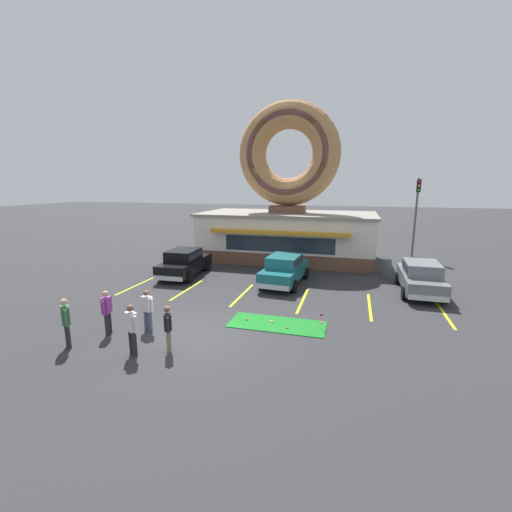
{
  "coord_description": "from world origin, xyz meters",
  "views": [
    {
      "loc": [
        5.21,
        -10.34,
        5.34
      ],
      "look_at": [
        0.85,
        5.0,
        2.0
      ],
      "focal_mm": 24.0,
      "sensor_mm": 36.0,
      "label": 1
    }
  ],
  "objects_px": {
    "golf_ball": "(271,325)",
    "traffic_light_pole": "(416,207)",
    "car_grey": "(421,276)",
    "pedestrian_hooded_kid": "(66,321)",
    "pedestrian_leather_jacket_man": "(147,309)",
    "car_teal": "(285,268)",
    "pedestrian_beanie_man": "(168,327)",
    "pedestrian_clipboard_woman": "(132,327)",
    "pedestrian_blue_sweater_man": "(107,310)",
    "trash_bin": "(386,268)",
    "putting_flag_pin": "(321,317)",
    "car_black": "(185,261)"
  },
  "relations": [
    {
      "from": "golf_ball",
      "to": "pedestrian_beanie_man",
      "type": "bearing_deg",
      "value": -133.69
    },
    {
      "from": "car_teal",
      "to": "car_grey",
      "type": "xyz_separation_m",
      "value": [
        6.85,
        0.26,
        0.0
      ]
    },
    {
      "from": "car_teal",
      "to": "car_grey",
      "type": "distance_m",
      "value": 6.85
    },
    {
      "from": "pedestrian_blue_sweater_man",
      "to": "pedestrian_clipboard_woman",
      "type": "height_order",
      "value": "pedestrian_clipboard_woman"
    },
    {
      "from": "pedestrian_leather_jacket_man",
      "to": "golf_ball",
      "type": "bearing_deg",
      "value": 21.1
    },
    {
      "from": "golf_ball",
      "to": "pedestrian_leather_jacket_man",
      "type": "relative_size",
      "value": 0.03
    },
    {
      "from": "golf_ball",
      "to": "traffic_light_pole",
      "type": "height_order",
      "value": "traffic_light_pole"
    },
    {
      "from": "pedestrian_hooded_kid",
      "to": "traffic_light_pole",
      "type": "bearing_deg",
      "value": 55.02
    },
    {
      "from": "putting_flag_pin",
      "to": "car_black",
      "type": "distance_m",
      "value": 10.16
    },
    {
      "from": "car_grey",
      "to": "pedestrian_blue_sweater_man",
      "type": "relative_size",
      "value": 2.8
    },
    {
      "from": "pedestrian_blue_sweater_man",
      "to": "pedestrian_clipboard_woman",
      "type": "xyz_separation_m",
      "value": [
        1.84,
        -1.13,
        0.03
      ]
    },
    {
      "from": "pedestrian_leather_jacket_man",
      "to": "car_black",
      "type": "bearing_deg",
      "value": 107.56
    },
    {
      "from": "pedestrian_beanie_man",
      "to": "golf_ball",
      "type": "bearing_deg",
      "value": 46.31
    },
    {
      "from": "car_black",
      "to": "traffic_light_pole",
      "type": "distance_m",
      "value": 17.19
    },
    {
      "from": "pedestrian_hooded_kid",
      "to": "traffic_light_pole",
      "type": "distance_m",
      "value": 23.46
    },
    {
      "from": "trash_bin",
      "to": "traffic_light_pole",
      "type": "distance_m",
      "value": 7.63
    },
    {
      "from": "car_grey",
      "to": "pedestrian_hooded_kid",
      "type": "relative_size",
      "value": 2.69
    },
    {
      "from": "pedestrian_clipboard_woman",
      "to": "traffic_light_pole",
      "type": "relative_size",
      "value": 0.29
    },
    {
      "from": "pedestrian_leather_jacket_man",
      "to": "car_teal",
      "type": "bearing_deg",
      "value": 63.78
    },
    {
      "from": "pedestrian_blue_sweater_man",
      "to": "pedestrian_beanie_man",
      "type": "relative_size",
      "value": 1.06
    },
    {
      "from": "pedestrian_clipboard_woman",
      "to": "pedestrian_leather_jacket_man",
      "type": "bearing_deg",
      "value": 108.75
    },
    {
      "from": "pedestrian_blue_sweater_man",
      "to": "trash_bin",
      "type": "height_order",
      "value": "pedestrian_blue_sweater_man"
    },
    {
      "from": "pedestrian_beanie_man",
      "to": "trash_bin",
      "type": "height_order",
      "value": "pedestrian_beanie_man"
    },
    {
      "from": "putting_flag_pin",
      "to": "car_grey",
      "type": "height_order",
      "value": "car_grey"
    },
    {
      "from": "golf_ball",
      "to": "car_grey",
      "type": "bearing_deg",
      "value": 44.24
    },
    {
      "from": "pedestrian_blue_sweater_man",
      "to": "pedestrian_leather_jacket_man",
      "type": "bearing_deg",
      "value": 27.01
    },
    {
      "from": "car_black",
      "to": "traffic_light_pole",
      "type": "xyz_separation_m",
      "value": [
        13.91,
        9.7,
        2.84
      ]
    },
    {
      "from": "car_grey",
      "to": "pedestrian_hooded_kid",
      "type": "distance_m",
      "value": 15.64
    },
    {
      "from": "pedestrian_leather_jacket_man",
      "to": "pedestrian_beanie_man",
      "type": "xyz_separation_m",
      "value": [
        1.56,
        -1.22,
        -0.01
      ]
    },
    {
      "from": "trash_bin",
      "to": "pedestrian_blue_sweater_man",
      "type": "bearing_deg",
      "value": -132.64
    },
    {
      "from": "pedestrian_blue_sweater_man",
      "to": "car_grey",
      "type": "bearing_deg",
      "value": 35.36
    },
    {
      "from": "car_teal",
      "to": "pedestrian_leather_jacket_man",
      "type": "height_order",
      "value": "car_teal"
    },
    {
      "from": "traffic_light_pole",
      "to": "putting_flag_pin",
      "type": "bearing_deg",
      "value": -109.5
    },
    {
      "from": "car_teal",
      "to": "pedestrian_blue_sweater_man",
      "type": "relative_size",
      "value": 2.87
    },
    {
      "from": "golf_ball",
      "to": "putting_flag_pin",
      "type": "bearing_deg",
      "value": 9.08
    },
    {
      "from": "car_teal",
      "to": "traffic_light_pole",
      "type": "relative_size",
      "value": 0.81
    },
    {
      "from": "car_grey",
      "to": "car_teal",
      "type": "bearing_deg",
      "value": -177.85
    },
    {
      "from": "car_teal",
      "to": "pedestrian_blue_sweater_man",
      "type": "distance_m",
      "value": 9.47
    },
    {
      "from": "pedestrian_clipboard_woman",
      "to": "pedestrian_beanie_man",
      "type": "bearing_deg",
      "value": 29.71
    },
    {
      "from": "trash_bin",
      "to": "pedestrian_clipboard_woman",
      "type": "bearing_deg",
      "value": -124.58
    },
    {
      "from": "putting_flag_pin",
      "to": "pedestrian_clipboard_woman",
      "type": "xyz_separation_m",
      "value": [
        -5.55,
        -3.72,
        0.5
      ]
    },
    {
      "from": "golf_ball",
      "to": "pedestrian_clipboard_woman",
      "type": "bearing_deg",
      "value": -137.28
    },
    {
      "from": "pedestrian_blue_sweater_man",
      "to": "pedestrian_leather_jacket_man",
      "type": "relative_size",
      "value": 1.04
    },
    {
      "from": "pedestrian_blue_sweater_man",
      "to": "golf_ball",
      "type": "bearing_deg",
      "value": 22.47
    },
    {
      "from": "pedestrian_clipboard_woman",
      "to": "trash_bin",
      "type": "bearing_deg",
      "value": 55.42
    },
    {
      "from": "pedestrian_hooded_kid",
      "to": "traffic_light_pole",
      "type": "relative_size",
      "value": 0.29
    },
    {
      "from": "golf_ball",
      "to": "pedestrian_clipboard_woman",
      "type": "xyz_separation_m",
      "value": [
        -3.71,
        -3.42,
        0.88
      ]
    },
    {
      "from": "pedestrian_leather_jacket_man",
      "to": "pedestrian_hooded_kid",
      "type": "bearing_deg",
      "value": -133.47
    },
    {
      "from": "car_grey",
      "to": "traffic_light_pole",
      "type": "height_order",
      "value": "traffic_light_pole"
    },
    {
      "from": "car_teal",
      "to": "trash_bin",
      "type": "relative_size",
      "value": 4.79
    }
  ]
}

